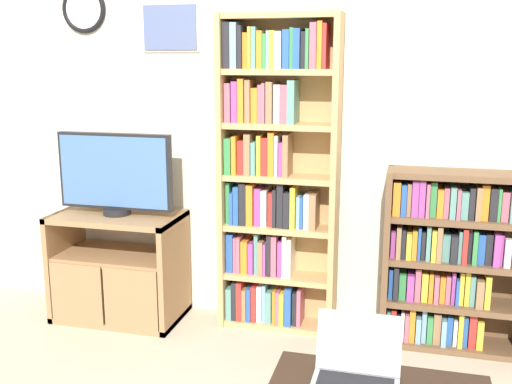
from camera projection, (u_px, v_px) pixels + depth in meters
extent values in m
cube|color=beige|center=(281.00, 124.00, 3.80)|extent=(5.86, 0.06, 2.60)
torus|color=black|center=(84.00, 9.00, 3.93)|extent=(0.31, 0.03, 0.31)
cylinder|color=white|center=(84.00, 9.00, 3.93)|extent=(0.26, 0.02, 0.26)
cube|color=silver|center=(170.00, 28.00, 3.81)|extent=(0.39, 0.01, 0.31)
cube|color=slate|center=(170.00, 27.00, 3.80)|extent=(0.36, 0.02, 0.28)
cube|color=#9E754C|center=(66.00, 261.00, 4.08)|extent=(0.04, 0.48, 0.71)
cube|color=#9E754C|center=(175.00, 271.00, 3.88)|extent=(0.04, 0.48, 0.71)
cube|color=#9E754C|center=(117.00, 217.00, 3.91)|extent=(0.83, 0.48, 0.04)
cube|color=#9E754C|center=(122.00, 313.00, 4.05)|extent=(0.83, 0.48, 0.04)
cube|color=#9E754C|center=(119.00, 256.00, 3.97)|extent=(0.76, 0.44, 0.04)
cube|color=#9E754C|center=(77.00, 293.00, 3.84)|extent=(0.36, 0.02, 0.39)
cube|color=#9E754C|center=(131.00, 299.00, 3.75)|extent=(0.36, 0.02, 0.39)
cylinder|color=black|center=(117.00, 211.00, 3.89)|extent=(0.18, 0.18, 0.04)
cube|color=black|center=(115.00, 171.00, 3.83)|extent=(0.77, 0.05, 0.49)
cube|color=#4770A8|center=(113.00, 172.00, 3.81)|extent=(0.73, 0.01, 0.46)
cube|color=tan|center=(224.00, 175.00, 3.78)|extent=(0.04, 0.24, 1.97)
cube|color=tan|center=(335.00, 181.00, 3.61)|extent=(0.04, 0.24, 1.97)
cube|color=tan|center=(282.00, 175.00, 3.80)|extent=(0.74, 0.02, 1.97)
cube|color=tan|center=(277.00, 323.00, 3.91)|extent=(0.67, 0.20, 0.04)
cube|color=tan|center=(278.00, 276.00, 3.84)|extent=(0.67, 0.20, 0.04)
cube|color=tan|center=(278.00, 228.00, 3.77)|extent=(0.67, 0.20, 0.04)
cube|color=tan|center=(278.00, 178.00, 3.70)|extent=(0.67, 0.20, 0.04)
cube|color=tan|center=(279.00, 126.00, 3.63)|extent=(0.67, 0.20, 0.04)
cube|color=tan|center=(279.00, 72.00, 3.56)|extent=(0.67, 0.20, 0.04)
cube|color=tan|center=(280.00, 16.00, 3.49)|extent=(0.67, 0.20, 0.04)
cube|color=#5B9389|center=(232.00, 300.00, 3.96)|extent=(0.04, 0.19, 0.21)
cube|color=#232328|center=(237.00, 297.00, 3.95)|extent=(0.03, 0.18, 0.26)
cube|color=red|center=(242.00, 298.00, 3.94)|extent=(0.03, 0.18, 0.26)
cube|color=#93704C|center=(247.00, 301.00, 3.94)|extent=(0.03, 0.18, 0.21)
cube|color=#2856A8|center=(252.00, 301.00, 3.93)|extent=(0.03, 0.18, 0.22)
cube|color=red|center=(256.00, 301.00, 3.92)|extent=(0.03, 0.17, 0.24)
cube|color=white|center=(262.00, 301.00, 3.92)|extent=(0.03, 0.15, 0.24)
cube|color=#759EB7|center=(266.00, 300.00, 3.91)|extent=(0.02, 0.15, 0.25)
cube|color=#5B9389|center=(271.00, 304.00, 3.90)|extent=(0.03, 0.17, 0.21)
cube|color=orange|center=(276.00, 304.00, 3.89)|extent=(0.02, 0.16, 0.22)
cube|color=#B75B70|center=(280.00, 304.00, 3.88)|extent=(0.02, 0.18, 0.22)
cube|color=gold|center=(284.00, 305.00, 3.87)|extent=(0.03, 0.19, 0.22)
cube|color=#2856A8|center=(290.00, 303.00, 3.86)|extent=(0.04, 0.18, 0.25)
cube|color=#232328|center=(296.00, 306.00, 3.86)|extent=(0.03, 0.16, 0.22)
cube|color=#B75B70|center=(301.00, 305.00, 3.85)|extent=(0.02, 0.17, 0.24)
cube|color=#2856A8|center=(233.00, 251.00, 3.89)|extent=(0.04, 0.15, 0.25)
cube|color=#B75B70|center=(237.00, 252.00, 3.89)|extent=(0.02, 0.15, 0.23)
cube|color=#B75B70|center=(241.00, 252.00, 3.88)|extent=(0.02, 0.16, 0.24)
cube|color=orange|center=(247.00, 255.00, 3.87)|extent=(0.04, 0.16, 0.21)
cube|color=#9E4293|center=(253.00, 256.00, 3.86)|extent=(0.03, 0.16, 0.20)
cube|color=#5B9389|center=(259.00, 252.00, 3.85)|extent=(0.02, 0.15, 0.27)
cube|color=#93704C|center=(263.00, 256.00, 3.84)|extent=(0.03, 0.18, 0.22)
cube|color=#9E4293|center=(267.00, 257.00, 3.84)|extent=(0.02, 0.17, 0.21)
cube|color=#232328|center=(271.00, 253.00, 3.82)|extent=(0.03, 0.17, 0.27)
cube|color=#B75B70|center=(276.00, 254.00, 3.82)|extent=(0.03, 0.17, 0.26)
cube|color=#9E4293|center=(282.00, 256.00, 3.81)|extent=(0.03, 0.16, 0.23)
cube|color=white|center=(287.00, 254.00, 3.80)|extent=(0.03, 0.18, 0.27)
cube|color=white|center=(291.00, 256.00, 3.80)|extent=(0.03, 0.17, 0.25)
cube|color=#388947|center=(231.00, 201.00, 3.83)|extent=(0.03, 0.15, 0.27)
cube|color=#2856A8|center=(235.00, 206.00, 3.82)|extent=(0.02, 0.18, 0.20)
cube|color=#2856A8|center=(239.00, 204.00, 3.81)|extent=(0.03, 0.18, 0.24)
cube|color=#232328|center=(245.00, 202.00, 3.80)|extent=(0.04, 0.17, 0.27)
cube|color=orange|center=(252.00, 203.00, 3.78)|extent=(0.04, 0.18, 0.26)
cube|color=#9E4293|center=(260.00, 205.00, 3.78)|extent=(0.04, 0.15, 0.24)
cube|color=white|center=(266.00, 207.00, 3.77)|extent=(0.04, 0.16, 0.23)
cube|color=red|center=(272.00, 208.00, 3.76)|extent=(0.03, 0.15, 0.21)
cube|color=#232328|center=(277.00, 206.00, 3.75)|extent=(0.02, 0.17, 0.24)
cube|color=#232328|center=(282.00, 204.00, 3.74)|extent=(0.04, 0.17, 0.27)
cube|color=#232328|center=(289.00, 208.00, 3.73)|extent=(0.04, 0.17, 0.23)
cube|color=gold|center=(295.00, 206.00, 3.71)|extent=(0.03, 0.18, 0.26)
cube|color=#759EB7|center=(300.00, 211.00, 3.72)|extent=(0.02, 0.15, 0.20)
cube|color=#2856A8|center=(303.00, 211.00, 3.72)|extent=(0.02, 0.15, 0.20)
cube|color=white|center=(308.00, 210.00, 3.71)|extent=(0.03, 0.16, 0.22)
cube|color=#93704C|center=(314.00, 210.00, 3.69)|extent=(0.04, 0.19, 0.22)
cube|color=#388947|center=(231.00, 155.00, 3.75)|extent=(0.04, 0.19, 0.22)
cube|color=orange|center=(237.00, 154.00, 3.74)|extent=(0.03, 0.18, 0.24)
cube|color=red|center=(244.00, 156.00, 3.74)|extent=(0.04, 0.15, 0.21)
cube|color=#93704C|center=(250.00, 153.00, 3.72)|extent=(0.04, 0.17, 0.25)
cube|color=#5B9389|center=(256.00, 157.00, 3.72)|extent=(0.03, 0.17, 0.21)
cube|color=gold|center=(261.00, 154.00, 3.71)|extent=(0.03, 0.16, 0.25)
cube|color=red|center=(267.00, 156.00, 3.70)|extent=(0.04, 0.15, 0.23)
cube|color=orange|center=(274.00, 153.00, 3.68)|extent=(0.04, 0.17, 0.27)
cube|color=white|center=(278.00, 155.00, 3.68)|extent=(0.02, 0.16, 0.25)
cube|color=#9E4293|center=(283.00, 158.00, 3.68)|extent=(0.02, 0.15, 0.21)
cube|color=#93704C|center=(288.00, 155.00, 3.66)|extent=(0.03, 0.16, 0.26)
cube|color=#B75B70|center=(231.00, 102.00, 3.69)|extent=(0.04, 0.16, 0.24)
cube|color=#9E4293|center=(237.00, 101.00, 3.67)|extent=(0.04, 0.16, 0.25)
cube|color=orange|center=(244.00, 100.00, 3.66)|extent=(0.04, 0.16, 0.26)
cube|color=#93704C|center=(250.00, 101.00, 3.65)|extent=(0.03, 0.15, 0.26)
cube|color=orange|center=(257.00, 105.00, 3.65)|extent=(0.04, 0.15, 0.21)
cube|color=#B75B70|center=(263.00, 103.00, 3.64)|extent=(0.02, 0.16, 0.23)
cube|color=#B75B70|center=(266.00, 103.00, 3.63)|extent=(0.02, 0.17, 0.24)
cube|color=#93704C|center=(272.00, 102.00, 3.62)|extent=(0.04, 0.17, 0.25)
cube|color=white|center=(279.00, 104.00, 3.61)|extent=(0.04, 0.15, 0.23)
cube|color=#B75B70|center=(286.00, 104.00, 3.60)|extent=(0.04, 0.15, 0.23)
cube|color=#5B9389|center=(293.00, 102.00, 3.58)|extent=(0.04, 0.19, 0.26)
cube|color=#232328|center=(230.00, 46.00, 3.61)|extent=(0.04, 0.19, 0.27)
cube|color=#759EB7|center=(237.00, 46.00, 3.60)|extent=(0.04, 0.18, 0.27)
cube|color=#232328|center=(243.00, 48.00, 3.59)|extent=(0.03, 0.19, 0.25)
cube|color=orange|center=(248.00, 51.00, 3.59)|extent=(0.03, 0.16, 0.21)
cube|color=gold|center=(252.00, 48.00, 3.58)|extent=(0.02, 0.16, 0.24)
cube|color=#5B9389|center=(256.00, 48.00, 3.58)|extent=(0.03, 0.16, 0.24)
cube|color=orange|center=(262.00, 50.00, 3.57)|extent=(0.03, 0.16, 0.22)
cube|color=#388947|center=(267.00, 52.00, 3.56)|extent=(0.02, 0.16, 0.20)
cube|color=#759EB7|center=(270.00, 50.00, 3.56)|extent=(0.02, 0.16, 0.22)
cube|color=gold|center=(274.00, 50.00, 3.55)|extent=(0.03, 0.18, 0.22)
cube|color=white|center=(281.00, 50.00, 3.54)|extent=(0.04, 0.18, 0.21)
cube|color=#2856A8|center=(288.00, 49.00, 3.53)|extent=(0.04, 0.17, 0.22)
cube|color=#388947|center=(294.00, 49.00, 3.52)|extent=(0.02, 0.16, 0.23)
cube|color=#2856A8|center=(299.00, 49.00, 3.51)|extent=(0.04, 0.18, 0.23)
cube|color=#232328|center=(305.00, 50.00, 3.51)|extent=(0.03, 0.16, 0.21)
cube|color=#388947|center=(309.00, 49.00, 3.49)|extent=(0.02, 0.18, 0.23)
cube|color=#B75B70|center=(315.00, 46.00, 3.48)|extent=(0.04, 0.17, 0.26)
cube|color=orange|center=(322.00, 45.00, 3.47)|extent=(0.03, 0.18, 0.27)
cube|color=red|center=(326.00, 46.00, 3.46)|extent=(0.02, 0.18, 0.25)
cube|color=brown|center=(386.00, 257.00, 3.61)|extent=(0.04, 0.29, 1.07)
cube|color=brown|center=(454.00, 255.00, 3.64)|extent=(0.83, 0.02, 1.07)
cube|color=brown|center=(449.00, 344.00, 3.62)|extent=(0.76, 0.25, 0.04)
cube|color=brown|center=(452.00, 303.00, 3.56)|extent=(0.76, 0.25, 0.04)
cube|color=brown|center=(455.00, 262.00, 3.51)|extent=(0.76, 0.25, 0.04)
cube|color=brown|center=(459.00, 219.00, 3.45)|extent=(0.76, 0.25, 0.04)
cube|color=brown|center=(462.00, 175.00, 3.40)|extent=(0.76, 0.25, 0.04)
cube|color=#5B9389|center=(389.00, 320.00, 3.70)|extent=(0.02, 0.22, 0.18)
cube|color=red|center=(394.00, 319.00, 3.69)|extent=(0.03, 0.19, 0.19)
cube|color=#232328|center=(399.00, 323.00, 3.68)|extent=(0.02, 0.21, 0.16)
cube|color=white|center=(403.00, 321.00, 3.68)|extent=(0.02, 0.20, 0.18)
cube|color=#B75B70|center=(407.00, 322.00, 3.67)|extent=(0.02, 0.22, 0.17)
cube|color=orange|center=(412.00, 320.00, 3.66)|extent=(0.03, 0.20, 0.21)
cube|color=#759EB7|center=(418.00, 325.00, 3.65)|extent=(0.03, 0.21, 0.16)
cube|color=#759EB7|center=(424.00, 321.00, 3.65)|extent=(0.03, 0.19, 0.21)
cube|color=#388947|center=(430.00, 325.00, 3.64)|extent=(0.03, 0.20, 0.17)
cube|color=#93704C|center=(437.00, 324.00, 3.63)|extent=(0.04, 0.19, 0.19)
cube|color=#759EB7|center=(443.00, 327.00, 3.62)|extent=(0.03, 0.23, 0.16)
cube|color=#2856A8|center=(449.00, 326.00, 3.62)|extent=(0.03, 0.18, 0.18)
cube|color=white|center=(454.00, 328.00, 3.61)|extent=(0.02, 0.19, 0.16)
cube|color=gold|center=(460.00, 325.00, 3.59)|extent=(0.03, 0.21, 0.21)
cube|color=#2856A8|center=(465.00, 326.00, 3.59)|extent=(0.02, 0.18, 0.19)
cube|color=red|center=(471.00, 326.00, 3.58)|extent=(0.04, 0.19, 0.21)
cube|color=gold|center=(479.00, 330.00, 3.57)|extent=(0.04, 0.20, 0.17)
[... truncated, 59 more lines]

